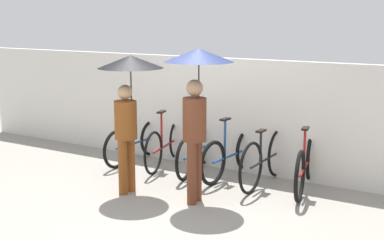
{
  "coord_description": "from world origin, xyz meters",
  "views": [
    {
      "loc": [
        4.03,
        -5.6,
        2.51
      ],
      "look_at": [
        0.0,
        1.02,
        1.0
      ],
      "focal_mm": 50.0,
      "sensor_mm": 36.0,
      "label": 1
    }
  ],
  "objects_px": {
    "parked_bicycle_0": "(135,142)",
    "parked_bicycle_1": "(166,144)",
    "parked_bicycle_4": "(265,159)",
    "pedestrian_center": "(197,85)",
    "parked_bicycle_5": "(306,165)",
    "parked_bicycle_2": "(196,150)",
    "pedestrian_leading": "(129,87)",
    "parked_bicycle_3": "(231,155)"
  },
  "relations": [
    {
      "from": "parked_bicycle_0",
      "to": "parked_bicycle_4",
      "type": "bearing_deg",
      "value": -89.92
    },
    {
      "from": "parked_bicycle_5",
      "to": "parked_bicycle_1",
      "type": "bearing_deg",
      "value": 78.16
    },
    {
      "from": "parked_bicycle_2",
      "to": "pedestrian_center",
      "type": "bearing_deg",
      "value": -158.84
    },
    {
      "from": "parked_bicycle_3",
      "to": "pedestrian_leading",
      "type": "distance_m",
      "value": 2.03
    },
    {
      "from": "parked_bicycle_2",
      "to": "pedestrian_center",
      "type": "xyz_separation_m",
      "value": [
        0.72,
        -1.19,
        1.25
      ]
    },
    {
      "from": "parked_bicycle_1",
      "to": "parked_bicycle_4",
      "type": "xyz_separation_m",
      "value": [
        1.85,
        -0.07,
        0.02
      ]
    },
    {
      "from": "parked_bicycle_0",
      "to": "parked_bicycle_4",
      "type": "xyz_separation_m",
      "value": [
        2.47,
        -0.01,
        0.05
      ]
    },
    {
      "from": "parked_bicycle_0",
      "to": "pedestrian_leading",
      "type": "distance_m",
      "value": 2.0
    },
    {
      "from": "parked_bicycle_0",
      "to": "parked_bicycle_1",
      "type": "xyz_separation_m",
      "value": [
        0.61,
        0.06,
        0.03
      ]
    },
    {
      "from": "parked_bicycle_0",
      "to": "parked_bicycle_2",
      "type": "bearing_deg",
      "value": -88.36
    },
    {
      "from": "parked_bicycle_0",
      "to": "parked_bicycle_5",
      "type": "xyz_separation_m",
      "value": [
        3.08,
        0.04,
        0.03
      ]
    },
    {
      "from": "parked_bicycle_1",
      "to": "parked_bicycle_5",
      "type": "xyz_separation_m",
      "value": [
        2.47,
        -0.02,
        0.01
      ]
    },
    {
      "from": "pedestrian_leading",
      "to": "parked_bicycle_5",
      "type": "bearing_deg",
      "value": 32.41
    },
    {
      "from": "pedestrian_center",
      "to": "parked_bicycle_3",
      "type": "bearing_deg",
      "value": 87.54
    },
    {
      "from": "parked_bicycle_4",
      "to": "parked_bicycle_2",
      "type": "bearing_deg",
      "value": 87.75
    },
    {
      "from": "pedestrian_center",
      "to": "parked_bicycle_1",
      "type": "bearing_deg",
      "value": 130.34
    },
    {
      "from": "parked_bicycle_3",
      "to": "parked_bicycle_5",
      "type": "relative_size",
      "value": 0.96
    },
    {
      "from": "parked_bicycle_4",
      "to": "parked_bicycle_3",
      "type": "bearing_deg",
      "value": 82.96
    },
    {
      "from": "parked_bicycle_0",
      "to": "parked_bicycle_4",
      "type": "distance_m",
      "value": 2.47
    },
    {
      "from": "parked_bicycle_2",
      "to": "parked_bicycle_4",
      "type": "height_order",
      "value": "parked_bicycle_2"
    },
    {
      "from": "parked_bicycle_2",
      "to": "parked_bicycle_5",
      "type": "distance_m",
      "value": 1.85
    },
    {
      "from": "parked_bicycle_0",
      "to": "parked_bicycle_5",
      "type": "height_order",
      "value": "parked_bicycle_5"
    },
    {
      "from": "parked_bicycle_2",
      "to": "parked_bicycle_4",
      "type": "bearing_deg",
      "value": -101.91
    },
    {
      "from": "parked_bicycle_4",
      "to": "pedestrian_leading",
      "type": "bearing_deg",
      "value": 129.94
    },
    {
      "from": "parked_bicycle_2",
      "to": "pedestrian_leading",
      "type": "relative_size",
      "value": 0.85
    },
    {
      "from": "parked_bicycle_1",
      "to": "parked_bicycle_0",
      "type": "bearing_deg",
      "value": 83.55
    },
    {
      "from": "parked_bicycle_4",
      "to": "parked_bicycle_5",
      "type": "relative_size",
      "value": 0.99
    },
    {
      "from": "parked_bicycle_3",
      "to": "parked_bicycle_1",
      "type": "bearing_deg",
      "value": 93.58
    },
    {
      "from": "parked_bicycle_4",
      "to": "pedestrian_center",
      "type": "distance_m",
      "value": 1.75
    },
    {
      "from": "parked_bicycle_5",
      "to": "pedestrian_center",
      "type": "xyz_separation_m",
      "value": [
        -1.13,
        -1.2,
        1.22
      ]
    },
    {
      "from": "parked_bicycle_0",
      "to": "pedestrian_center",
      "type": "distance_m",
      "value": 2.6
    },
    {
      "from": "parked_bicycle_1",
      "to": "pedestrian_center",
      "type": "xyz_separation_m",
      "value": [
        1.34,
        -1.22,
        1.23
      ]
    },
    {
      "from": "parked_bicycle_1",
      "to": "parked_bicycle_2",
      "type": "height_order",
      "value": "parked_bicycle_2"
    },
    {
      "from": "pedestrian_leading",
      "to": "parked_bicycle_0",
      "type": "bearing_deg",
      "value": 125.17
    },
    {
      "from": "parked_bicycle_1",
      "to": "parked_bicycle_5",
      "type": "distance_m",
      "value": 2.47
    },
    {
      "from": "parked_bicycle_4",
      "to": "pedestrian_leading",
      "type": "xyz_separation_m",
      "value": [
        -1.54,
        -1.31,
        1.13
      ]
    },
    {
      "from": "parked_bicycle_2",
      "to": "parked_bicycle_5",
      "type": "height_order",
      "value": "parked_bicycle_5"
    },
    {
      "from": "parked_bicycle_0",
      "to": "pedestrian_leading",
      "type": "xyz_separation_m",
      "value": [
        0.93,
        -1.32,
        1.17
      ]
    },
    {
      "from": "parked_bicycle_3",
      "to": "parked_bicycle_4",
      "type": "relative_size",
      "value": 0.97
    },
    {
      "from": "pedestrian_leading",
      "to": "pedestrian_center",
      "type": "xyz_separation_m",
      "value": [
        1.03,
        0.16,
        0.08
      ]
    },
    {
      "from": "parked_bicycle_2",
      "to": "parked_bicycle_1",
      "type": "bearing_deg",
      "value": 76.94
    },
    {
      "from": "parked_bicycle_4",
      "to": "pedestrian_center",
      "type": "xyz_separation_m",
      "value": [
        -0.51,
        -1.15,
        1.21
      ]
    }
  ]
}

